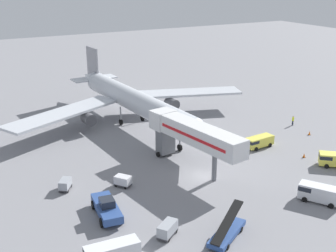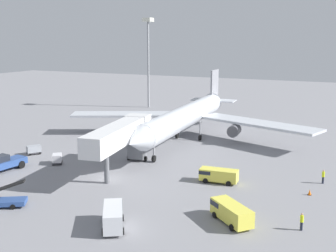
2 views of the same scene
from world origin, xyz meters
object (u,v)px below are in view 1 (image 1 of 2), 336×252
object	(u,v)px
safety_cone_bravo	(304,155)
baggage_cart_outer_left	(65,184)
baggage_cart_mid_right	(123,181)
ground_crew_worker_foreground	(293,120)
belt_loader_truck	(227,232)
pushback_tug	(107,208)
service_van_far_center	(111,251)
service_van_far_right	(319,193)
airplane_at_gate	(132,100)
jet_bridge	(190,133)
baggage_cart_mid_center	(168,229)
safety_cone_alpha	(309,133)
service_van_outer_right	(259,141)

from	to	relation	value
safety_cone_bravo	baggage_cart_outer_left	bearing A→B (deg)	168.58
baggage_cart_mid_right	ground_crew_worker_foreground	bearing A→B (deg)	11.61
belt_loader_truck	ground_crew_worker_foreground	size ratio (longest dim) A/B	3.45
pushback_tug	service_van_far_center	world-z (taller)	pushback_tug
service_van_far_right	airplane_at_gate	bearing A→B (deg)	101.71
service_van_far_right	baggage_cart_outer_left	world-z (taller)	service_van_far_right
jet_bridge	belt_loader_truck	xyz separation A→B (m)	(-5.90, -17.64, -4.60)
service_van_far_center	jet_bridge	bearing A→B (deg)	39.71
baggage_cart_mid_center	safety_cone_alpha	distance (m)	40.30
safety_cone_bravo	jet_bridge	bearing A→B (deg)	162.77
jet_bridge	baggage_cart_outer_left	world-z (taller)	jet_bridge
belt_loader_truck	safety_cone_alpha	xyz separation A→B (m)	(31.60, 19.15, -0.41)
baggage_cart_outer_left	safety_cone_bravo	distance (m)	36.34
baggage_cart_mid_right	safety_cone_bravo	size ratio (longest dim) A/B	3.72
jet_bridge	pushback_tug	world-z (taller)	jet_bridge
service_van_outer_right	service_van_far_center	xyz separation A→B (m)	(-32.37, -16.51, -0.01)
jet_bridge	safety_cone_alpha	world-z (taller)	jet_bridge
airplane_at_gate	service_van_far_right	distance (m)	39.60
jet_bridge	safety_cone_bravo	distance (m)	19.04
baggage_cart_mid_right	safety_cone_bravo	bearing A→B (deg)	-8.85
service_van_outer_right	baggage_cart_mid_center	world-z (taller)	service_van_outer_right
service_van_outer_right	baggage_cart_mid_right	size ratio (longest dim) A/B	2.06
pushback_tug	baggage_cart_outer_left	bearing A→B (deg)	105.20
safety_cone_alpha	pushback_tug	bearing A→B (deg)	-168.22
baggage_cart_outer_left	ground_crew_worker_foreground	distance (m)	45.06
baggage_cart_mid_right	safety_cone_alpha	world-z (taller)	baggage_cart_mid_right
belt_loader_truck	ground_crew_worker_foreground	world-z (taller)	belt_loader_truck
airplane_at_gate	safety_cone_bravo	world-z (taller)	airplane_at_gate
pushback_tug	belt_loader_truck	world-z (taller)	belt_loader_truck
pushback_tug	safety_cone_alpha	distance (m)	42.27
pushback_tug	service_van_outer_right	size ratio (longest dim) A/B	1.35
service_van_far_right	ground_crew_worker_foreground	size ratio (longest dim) A/B	2.88
airplane_at_gate	ground_crew_worker_foreground	distance (m)	30.24
pushback_tug	baggage_cart_mid_center	distance (m)	8.32
service_van_far_center	baggage_cart_outer_left	world-z (taller)	service_van_far_center
service_van_far_right	safety_cone_alpha	bearing A→B (deg)	47.06
jet_bridge	ground_crew_worker_foreground	world-z (taller)	jet_bridge
baggage_cart_outer_left	ground_crew_worker_foreground	size ratio (longest dim) A/B	1.35
baggage_cart_mid_right	baggage_cart_mid_center	xyz separation A→B (m)	(-0.39, -13.25, 0.05)
jet_bridge	pushback_tug	bearing A→B (deg)	-155.56
jet_bridge	belt_loader_truck	bearing A→B (deg)	-108.49
jet_bridge	baggage_cart_mid_right	size ratio (longest dim) A/B	7.34
ground_crew_worker_foreground	safety_cone_bravo	distance (m)	15.26
service_van_outer_right	baggage_cart_outer_left	distance (m)	32.04
service_van_far_right	pushback_tug	bearing A→B (deg)	158.98
safety_cone_alpha	safety_cone_bravo	size ratio (longest dim) A/B	1.06
baggage_cart_mid_center	ground_crew_worker_foreground	size ratio (longest dim) A/B	1.60
service_van_far_right	safety_cone_alpha	size ratio (longest dim) A/B	7.59
airplane_at_gate	baggage_cart_mid_right	distance (m)	26.24
pushback_tug	ground_crew_worker_foreground	bearing A→B (deg)	18.13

